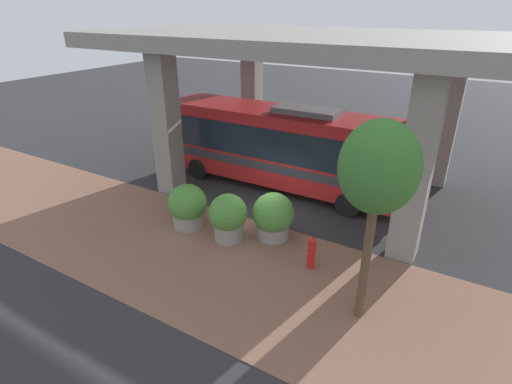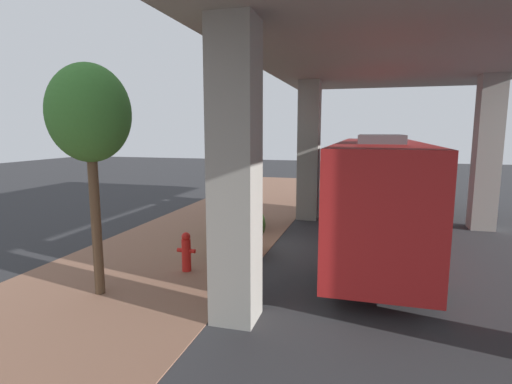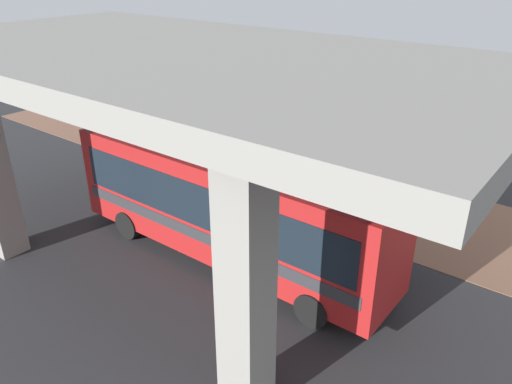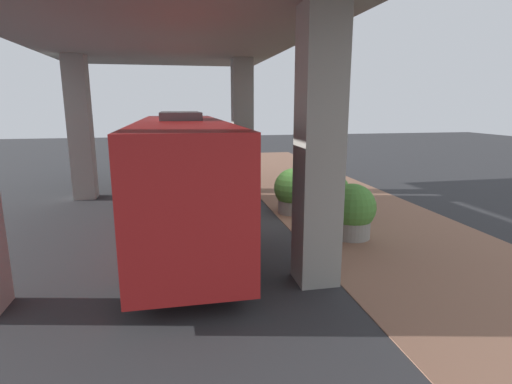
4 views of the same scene
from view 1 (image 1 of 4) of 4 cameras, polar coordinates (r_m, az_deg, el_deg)
The scene contains 9 objects.
ground_plane at distance 15.44m, azimuth 1.13°, elevation -4.45°, with size 80.00×80.00×0.00m, color #2D2D30.
sidewalk_strip at distance 13.30m, azimuth -5.35°, elevation -9.89°, with size 6.00×40.00×0.02m.
overpass at distance 17.12m, azimuth 8.29°, elevation 18.83°, with size 9.40×18.08×6.65m.
bus at distance 17.77m, azimuth 3.72°, elevation 6.83°, with size 2.62×11.03×3.80m.
fire_hydrant at distance 12.80m, azimuth 7.93°, elevation -8.56°, with size 0.53×0.25×1.13m.
planter_front at distance 15.06m, azimuth -9.70°, elevation -2.04°, with size 1.44×1.44×1.70m.
planter_middle at distance 14.01m, azimuth -4.00°, elevation -3.58°, with size 1.35×1.35×1.74m.
planter_back at distance 14.15m, azimuth 2.47°, elevation -3.51°, with size 1.48×1.48×1.71m.
street_tree_near at distance 9.44m, azimuth 17.12°, elevation 3.04°, with size 1.85×1.85×5.42m.
Camera 1 is at (-11.71, -6.57, 7.62)m, focal length 28.00 mm.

